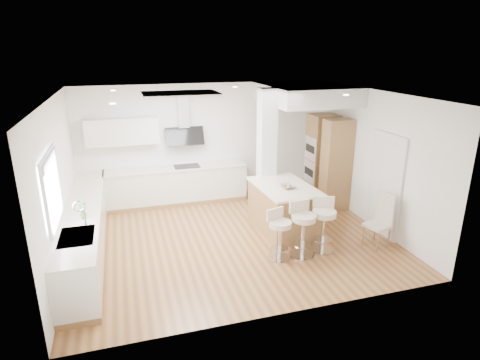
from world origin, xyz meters
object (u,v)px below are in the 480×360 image
object	(u,v)px
bar_stool_a	(279,232)
bar_stool_c	(324,222)
peninsula	(283,207)
dining_chair	(381,218)
bar_stool_b	(303,226)

from	to	relation	value
bar_stool_a	bar_stool_c	size ratio (longest dim) A/B	0.91
peninsula	dining_chair	size ratio (longest dim) A/B	1.57
bar_stool_b	dining_chair	world-z (taller)	dining_chair
peninsula	dining_chair	xyz separation A→B (m)	(1.50, -1.17, 0.07)
bar_stool_c	peninsula	bearing A→B (deg)	129.02
bar_stool_c	dining_chair	bearing A→B (deg)	12.74
bar_stool_a	dining_chair	world-z (taller)	dining_chair
peninsula	bar_stool_b	bearing A→B (deg)	-97.88
dining_chair	peninsula	bearing A→B (deg)	125.59
bar_stool_a	bar_stool_b	distance (m)	0.44
peninsula	bar_stool_a	xyz separation A→B (m)	(-0.53, -1.10, 0.03)
peninsula	bar_stool_c	distance (m)	1.10
peninsula	bar_stool_c	world-z (taller)	peninsula
peninsula	bar_stool_c	bearing A→B (deg)	-73.87
peninsula	dining_chair	distance (m)	1.90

